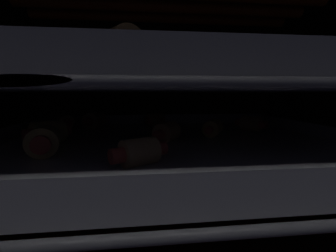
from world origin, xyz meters
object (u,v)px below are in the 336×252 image
(pig_in_blanket_lower_5, at_px, (95,120))
(pig_in_blanket_lower_8, at_px, (66,121))
(oven_rack_lower, at_px, (170,151))
(pig_in_blanket_lower_4, at_px, (156,119))
(pig_in_blanket_lower_6, at_px, (167,132))
(pig_in_blanket_upper_1, at_px, (278,69))
(pig_in_blanket_upper_6, at_px, (198,69))
(pig_in_blanket_upper_3, at_px, (233,78))
(pig_in_blanket_upper_4, at_px, (77,74))
(pig_in_blanket_lower_1, at_px, (48,132))
(baking_tray_upper, at_px, (170,83))
(pig_in_blanket_upper_2, at_px, (254,76))
(pig_in_blanket_lower_3, at_px, (251,124))
(pig_in_blanket_upper_5, at_px, (289,75))
(pig_in_blanket_lower_2, at_px, (44,141))
(pig_in_blanket_lower_7, at_px, (139,152))
(oven_rack_upper, at_px, (170,89))
(pig_in_blanket_lower_0, at_px, (213,128))
(pig_in_blanket_upper_7, at_px, (181,77))
(baking_tray_lower, at_px, (170,143))
(pig_in_blanket_upper_0, at_px, (116,50))

(pig_in_blanket_lower_5, xyz_separation_m, pig_in_blanket_lower_8, (-0.05, 0.01, -0.00))
(oven_rack_lower, height_order, pig_in_blanket_lower_4, pig_in_blanket_lower_4)
(pig_in_blanket_lower_6, height_order, pig_in_blanket_upper_1, pig_in_blanket_upper_1)
(pig_in_blanket_upper_1, bearing_deg, pig_in_blanket_lower_5, 145.23)
(pig_in_blanket_upper_6, bearing_deg, pig_in_blanket_upper_3, 46.93)
(pig_in_blanket_upper_6, bearing_deg, pig_in_blanket_lower_8, 148.64)
(pig_in_blanket_upper_4, bearing_deg, pig_in_blanket_upper_1, -26.78)
(pig_in_blanket_lower_1, height_order, pig_in_blanket_lower_4, pig_in_blanket_lower_1)
(baking_tray_upper, height_order, pig_in_blanket_upper_2, pig_in_blanket_upper_2)
(pig_in_blanket_lower_3, xyz_separation_m, pig_in_blanket_upper_5, (0.04, -0.03, 0.08))
(pig_in_blanket_lower_1, distance_m, pig_in_blanket_upper_6, 0.21)
(pig_in_blanket_lower_2, relative_size, pig_in_blanket_lower_8, 0.86)
(oven_rack_lower, distance_m, pig_in_blanket_lower_7, 0.12)
(pig_in_blanket_lower_3, bearing_deg, pig_in_blanket_upper_1, -103.77)
(baking_tray_upper, relative_size, pig_in_blanket_upper_3, 7.26)
(pig_in_blanket_lower_2, xyz_separation_m, oven_rack_upper, (0.14, 0.07, 0.05))
(pig_in_blanket_lower_0, height_order, pig_in_blanket_lower_7, same)
(pig_in_blanket_lower_2, relative_size, pig_in_blanket_upper_4, 0.93)
(pig_in_blanket_lower_3, bearing_deg, pig_in_blanket_lower_6, -155.24)
(pig_in_blanket_upper_4, bearing_deg, pig_in_blanket_lower_6, -34.36)
(pig_in_blanket_upper_4, xyz_separation_m, pig_in_blanket_upper_7, (0.18, 0.06, 0.00))
(pig_in_blanket_upper_7, bearing_deg, pig_in_blanket_lower_2, -130.85)
(baking_tray_lower, relative_size, pig_in_blanket_upper_0, 8.92)
(pig_in_blanket_lower_6, height_order, oven_rack_upper, oven_rack_upper)
(baking_tray_lower, xyz_separation_m, pig_in_blanket_upper_0, (-0.05, -0.14, 0.09))
(oven_rack_lower, distance_m, pig_in_blanket_upper_0, 0.19)
(pig_in_blanket_lower_2, bearing_deg, pig_in_blanket_upper_4, 91.69)
(baking_tray_upper, height_order, pig_in_blanket_upper_4, pig_in_blanket_upper_4)
(pig_in_blanket_lower_0, height_order, pig_in_blanket_upper_1, pig_in_blanket_upper_1)
(pig_in_blanket_lower_0, relative_size, baking_tray_upper, 0.12)
(pig_in_blanket_lower_4, xyz_separation_m, pig_in_blanket_upper_0, (-0.04, -0.28, 0.08))
(pig_in_blanket_lower_0, relative_size, pig_in_blanket_upper_6, 0.99)
(pig_in_blanket_upper_4, bearing_deg, pig_in_blanket_lower_3, -4.59)
(pig_in_blanket_lower_3, bearing_deg, pig_in_blanket_lower_1, -168.34)
(oven_rack_upper, distance_m, pig_in_blanket_upper_5, 0.19)
(pig_in_blanket_lower_3, height_order, pig_in_blanket_upper_1, pig_in_blanket_upper_1)
(baking_tray_upper, bearing_deg, pig_in_blanket_lower_2, -154.41)
(pig_in_blanket_lower_0, height_order, pig_in_blanket_upper_0, pig_in_blanket_upper_0)
(pig_in_blanket_lower_6, xyz_separation_m, baking_tray_upper, (0.01, 0.01, 0.06))
(pig_in_blanket_upper_0, height_order, pig_in_blanket_upper_7, pig_in_blanket_upper_7)
(pig_in_blanket_lower_7, height_order, pig_in_blanket_lower_8, same)
(pig_in_blanket_lower_8, distance_m, pig_in_blanket_upper_3, 0.31)
(oven_rack_lower, relative_size, pig_in_blanket_lower_8, 9.26)
(pig_in_blanket_lower_1, distance_m, pig_in_blanket_upper_7, 0.25)
(baking_tray_lower, distance_m, pig_in_blanket_lower_2, 0.15)
(pig_in_blanket_lower_0, bearing_deg, oven_rack_lower, -163.98)
(baking_tray_lower, relative_size, pig_in_blanket_upper_3, 7.26)
(oven_rack_lower, distance_m, pig_in_blanket_upper_3, 0.18)
(baking_tray_lower, distance_m, pig_in_blanket_lower_0, 0.07)
(pig_in_blanket_upper_2, bearing_deg, pig_in_blanket_lower_7, -139.53)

